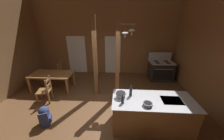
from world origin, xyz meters
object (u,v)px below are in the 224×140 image
object	(u,v)px
kitchen_island	(151,113)
mixing_bowl_on_counter	(148,104)
stove_range	(160,70)
dining_table	(52,75)
stockpot_on_counter	(121,95)
bottle_short_on_counter	(123,100)
ladderback_chair_near_window	(45,90)
ladderback_chair_by_post	(63,72)
bottle_tall_on_counter	(131,92)
backpack	(45,115)

from	to	relation	value
kitchen_island	mixing_bowl_on_counter	world-z (taller)	mixing_bowl_on_counter
stove_range	dining_table	world-z (taller)	stove_range
kitchen_island	stockpot_on_counter	distance (m)	1.01
bottle_short_on_counter	ladderback_chair_near_window	bearing A→B (deg)	156.56
ladderback_chair_by_post	stove_range	bearing A→B (deg)	4.47
bottle_short_on_counter	mixing_bowl_on_counter	bearing A→B (deg)	-6.78
ladderback_chair_by_post	bottle_tall_on_counter	xyz separation A→B (m)	(3.05, -2.56, 0.56)
stove_range	bottle_short_on_counter	bearing A→B (deg)	-121.59
ladderback_chair_near_window	stockpot_on_counter	xyz separation A→B (m)	(2.72, -0.95, 0.51)
dining_table	ladderback_chair_by_post	world-z (taller)	ladderback_chair_by_post
kitchen_island	bottle_short_on_counter	size ratio (longest dim) A/B	8.79
ladderback_chair_near_window	bottle_short_on_counter	world-z (taller)	bottle_short_on_counter
mixing_bowl_on_counter	backpack	bearing A→B (deg)	176.41
bottle_short_on_counter	ladderback_chair_by_post	bearing A→B (deg)	134.14
mixing_bowl_on_counter	ladderback_chair_near_window	bearing A→B (deg)	159.35
kitchen_island	mixing_bowl_on_counter	bearing A→B (deg)	-128.87
dining_table	backpack	size ratio (longest dim) A/B	2.88
ladderback_chair_by_post	ladderback_chair_near_window	bearing A→B (deg)	-88.10
ladderback_chair_by_post	mixing_bowl_on_counter	xyz separation A→B (m)	(3.42, -2.97, 0.48)
stove_range	ladderback_chair_by_post	size ratio (longest dim) A/B	1.39
backpack	bottle_tall_on_counter	bearing A→B (deg)	5.50
bottle_tall_on_counter	mixing_bowl_on_counter	bearing A→B (deg)	-47.32
bottle_short_on_counter	kitchen_island	bearing A→B (deg)	13.08
backpack	stockpot_on_counter	size ratio (longest dim) A/B	1.84
bottle_short_on_counter	stockpot_on_counter	bearing A→B (deg)	99.83
bottle_tall_on_counter	dining_table	bearing A→B (deg)	151.16
ladderback_chair_near_window	mixing_bowl_on_counter	bearing A→B (deg)	-20.65
dining_table	stockpot_on_counter	distance (m)	3.42
ladderback_chair_near_window	backpack	bearing A→B (deg)	-62.75
kitchen_island	stockpot_on_counter	world-z (taller)	stockpot_on_counter
backpack	kitchen_island	bearing A→B (deg)	1.65
ladderback_chair_by_post	backpack	distance (m)	2.87
bottle_tall_on_counter	kitchen_island	bearing A→B (deg)	-13.99
stove_range	mixing_bowl_on_counter	xyz separation A→B (m)	(-1.41, -3.35, 0.45)
stove_range	dining_table	bearing A→B (deg)	-166.23
dining_table	mixing_bowl_on_counter	world-z (taller)	mixing_bowl_on_counter
kitchen_island	dining_table	xyz separation A→B (m)	(-3.74, 1.88, 0.21)
ladderback_chair_near_window	bottle_tall_on_counter	size ratio (longest dim) A/B	2.97
ladderback_chair_by_post	stockpot_on_counter	xyz separation A→B (m)	(2.77, -2.65, 0.51)
ladderback_chair_near_window	bottle_tall_on_counter	distance (m)	3.16
ladderback_chair_near_window	kitchen_island	bearing A→B (deg)	-15.70
bottle_short_on_counter	stove_range	bearing A→B (deg)	58.41
ladderback_chair_by_post	backpack	world-z (taller)	ladderback_chair_by_post
stockpot_on_counter	backpack	bearing A→B (deg)	-176.14
dining_table	mixing_bowl_on_counter	distance (m)	4.13
kitchen_island	mixing_bowl_on_counter	xyz separation A→B (m)	(-0.21, -0.26, 0.49)
backpack	bottle_short_on_counter	distance (m)	2.30
mixing_bowl_on_counter	bottle_tall_on_counter	world-z (taller)	bottle_tall_on_counter
stockpot_on_counter	mixing_bowl_on_counter	distance (m)	0.73
stove_range	backpack	bearing A→B (deg)	-142.99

